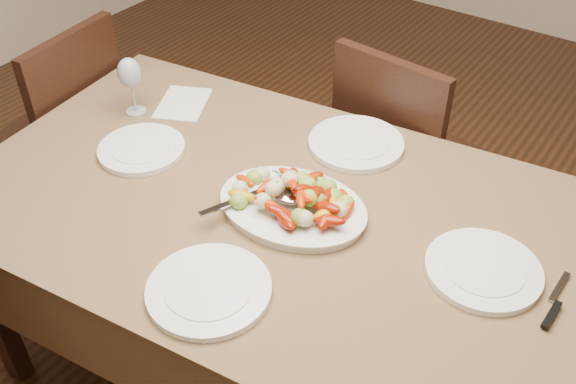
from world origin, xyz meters
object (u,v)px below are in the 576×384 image
at_px(dining_table, 288,304).
at_px(plate_far, 356,143).
at_px(plate_right, 483,270).
at_px(plate_near, 209,290).
at_px(chair_left, 54,139).
at_px(serving_platter, 292,209).
at_px(wine_glass, 131,84).
at_px(plate_left, 142,149).
at_px(chair_far, 409,157).

height_order(dining_table, plate_far, plate_far).
bearing_deg(plate_right, plate_near, -139.15).
xyz_separation_m(chair_left, plate_far, (1.17, 0.28, 0.29)).
bearing_deg(serving_platter, dining_table, 179.85).
bearing_deg(wine_glass, plate_far, 20.03).
distance_m(plate_left, wine_glass, 0.25).
bearing_deg(plate_near, dining_table, 93.33).
bearing_deg(plate_far, plate_right, -28.40).
relative_size(dining_table, plate_near, 6.29).
height_order(dining_table, plate_left, plate_left).
relative_size(serving_platter, plate_left, 1.53).
bearing_deg(plate_right, serving_platter, -170.70).
distance_m(chair_far, wine_glass, 1.03).
xyz_separation_m(dining_table, plate_near, (0.02, -0.35, 0.39)).
relative_size(dining_table, plate_far, 6.36).
bearing_deg(plate_near, chair_left, 160.01).
distance_m(dining_table, plate_left, 0.64).
relative_size(chair_far, plate_left, 3.67).
relative_size(chair_far, serving_platter, 2.40).
xyz_separation_m(plate_right, plate_near, (-0.49, -0.43, 0.00)).
distance_m(chair_left, plate_right, 1.71).
relative_size(chair_far, plate_near, 3.25).
relative_size(chair_far, chair_left, 1.00).
bearing_deg(plate_far, serving_platter, -87.17).
height_order(dining_table, wine_glass, wine_glass).
xyz_separation_m(chair_far, plate_far, (-0.01, -0.41, 0.29)).
distance_m(chair_left, wine_glass, 0.62).
bearing_deg(plate_right, chair_far, 126.50).
height_order(dining_table, serving_platter, serving_platter).
bearing_deg(plate_left, plate_far, 38.02).
relative_size(chair_left, plate_right, 3.42).
distance_m(chair_far, plate_near, 1.16).
xyz_separation_m(chair_far, chair_left, (-1.17, -0.69, 0.00)).
xyz_separation_m(plate_right, plate_far, (-0.52, 0.28, 0.00)).
bearing_deg(plate_far, dining_table, -89.48).
distance_m(plate_right, plate_far, 0.59).
distance_m(plate_far, wine_glass, 0.73).
bearing_deg(plate_near, plate_right, 40.85).
height_order(chair_left, plate_left, chair_left).
xyz_separation_m(chair_far, serving_platter, (0.01, -0.77, 0.30)).
bearing_deg(dining_table, plate_near, -86.67).
height_order(chair_left, serving_platter, chair_left).
height_order(dining_table, chair_far, chair_far).
height_order(plate_left, plate_far, same).
bearing_deg(chair_far, dining_table, 95.60).
relative_size(chair_far, plate_far, 3.28).
height_order(dining_table, plate_near, plate_near).
distance_m(dining_table, plate_near, 0.52).
distance_m(chair_left, plate_far, 1.23).
relative_size(serving_platter, plate_near, 1.35).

